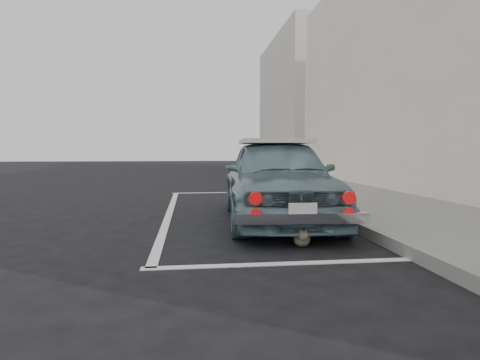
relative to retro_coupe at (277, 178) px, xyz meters
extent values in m
plane|color=black|center=(-0.91, -2.02, -0.71)|extent=(80.00, 80.00, 0.00)
cube|color=slate|center=(2.29, -0.02, -0.63)|extent=(2.80, 40.00, 0.15)
cube|color=black|center=(3.75, 1.98, 0.69)|extent=(0.10, 16.00, 2.40)
cube|color=#163FB6|center=(3.75, 3.18, 3.89)|extent=(0.10, 2.00, 1.60)
cube|color=white|center=(3.75, 5.58, 3.89)|extent=(0.10, 2.00, 1.60)
cube|color=#163FB6|center=(3.75, 7.98, 3.89)|extent=(0.10, 2.00, 1.60)
cube|color=beige|center=(5.44, 17.98, 3.29)|extent=(3.50, 10.00, 8.00)
cube|color=silver|center=(-0.41, -2.52, -0.70)|extent=(3.00, 0.12, 0.01)
cube|color=silver|center=(-0.41, 4.48, -0.70)|extent=(3.00, 0.12, 0.01)
cube|color=silver|center=(-1.81, 0.98, -0.70)|extent=(0.12, 7.00, 0.01)
imported|color=slate|center=(0.00, 0.00, -0.01)|extent=(1.92, 4.20, 1.40)
cube|color=silver|center=(0.03, 0.41, 0.62)|extent=(1.26, 1.63, 0.07)
cube|color=silver|center=(-0.14, -1.99, -0.33)|extent=(1.57, 0.23, 0.12)
cube|color=white|center=(-0.14, -2.04, -0.23)|extent=(0.33, 0.04, 0.17)
cylinder|color=red|center=(-0.68, -1.99, -0.09)|extent=(0.15, 0.05, 0.15)
cylinder|color=red|center=(0.40, -2.06, -0.09)|extent=(0.15, 0.05, 0.15)
cylinder|color=red|center=(-0.68, -1.99, -0.27)|extent=(0.12, 0.05, 0.12)
cylinder|color=red|center=(0.40, -2.06, -0.27)|extent=(0.12, 0.05, 0.12)
ellipsoid|color=#61574A|center=(-0.08, -1.81, -0.60)|extent=(0.25, 0.35, 0.19)
sphere|color=#61574A|center=(-0.11, -1.94, -0.54)|extent=(0.12, 0.12, 0.12)
cone|color=#61574A|center=(-0.14, -1.94, -0.48)|extent=(0.04, 0.04, 0.05)
cone|color=#61574A|center=(-0.07, -1.95, -0.48)|extent=(0.04, 0.04, 0.05)
cylinder|color=#61574A|center=(-0.01, -1.66, -0.67)|extent=(0.07, 0.21, 0.03)
camera|label=1|loc=(-1.41, -6.47, 0.46)|focal=30.00mm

